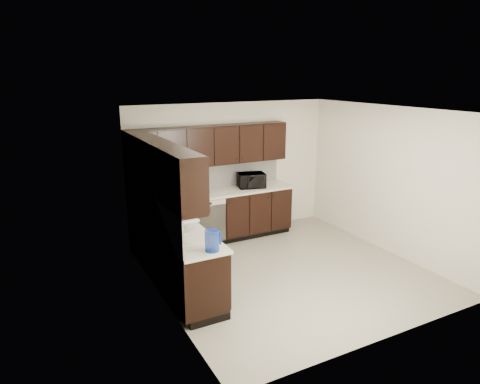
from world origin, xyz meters
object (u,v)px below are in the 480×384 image
microwave (251,180)px  storage_bin (181,225)px  sink (186,238)px  blue_pitcher (212,241)px  toaster_oven (145,194)px

microwave → storage_bin: microwave is taller
sink → blue_pitcher: 0.72m
sink → microwave: 2.58m
sink → blue_pitcher: (0.09, -0.69, 0.19)m
microwave → blue_pitcher: size_ratio=1.88×
microwave → blue_pitcher: microwave is taller
blue_pitcher → storage_bin: bearing=102.0°
toaster_oven → blue_pitcher: size_ratio=1.34×
storage_bin → blue_pitcher: blue_pitcher is taller
sink → microwave: bearing=41.1°
microwave → toaster_oven: microwave is taller
storage_bin → blue_pitcher: bearing=-83.3°
sink → blue_pitcher: same height
sink → microwave: microwave is taller
toaster_oven → blue_pitcher: 2.47m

